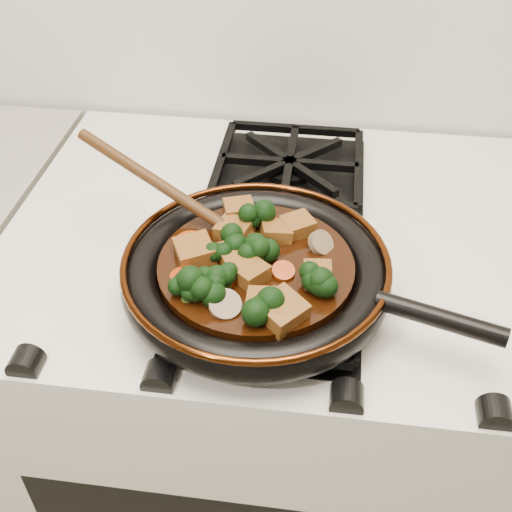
# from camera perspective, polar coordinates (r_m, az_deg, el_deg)

# --- Properties ---
(stove) EXTENTS (0.76, 0.60, 0.90)m
(stove) POSITION_cam_1_polar(r_m,az_deg,el_deg) (1.22, 1.58, -14.48)
(stove) COLOR silver
(stove) RESTS_ON ground
(burner_grate_front) EXTENTS (0.23, 0.23, 0.03)m
(burner_grate_front) POSITION_cam_1_polar(r_m,az_deg,el_deg) (0.78, 1.04, -3.21)
(burner_grate_front) COLOR black
(burner_grate_front) RESTS_ON stove
(burner_grate_back) EXTENTS (0.23, 0.23, 0.03)m
(burner_grate_back) POSITION_cam_1_polar(r_m,az_deg,el_deg) (1.00, 2.98, 7.88)
(burner_grate_back) COLOR black
(burner_grate_back) RESTS_ON stove
(skillet) EXTENTS (0.44, 0.32, 0.05)m
(skillet) POSITION_cam_1_polar(r_m,az_deg,el_deg) (0.76, 0.16, -1.54)
(skillet) COLOR black
(skillet) RESTS_ON burner_grate_front
(braising_sauce) EXTENTS (0.23, 0.23, 0.02)m
(braising_sauce) POSITION_cam_1_polar(r_m,az_deg,el_deg) (0.76, -0.00, -1.21)
(braising_sauce) COLOR black
(braising_sauce) RESTS_ON skillet
(tofu_cube_0) EXTENTS (0.06, 0.06, 0.03)m
(tofu_cube_0) POSITION_cam_1_polar(r_m,az_deg,el_deg) (0.76, -5.49, 0.40)
(tofu_cube_0) COLOR brown
(tofu_cube_0) RESTS_ON braising_sauce
(tofu_cube_1) EXTENTS (0.06, 0.06, 0.03)m
(tofu_cube_1) POSITION_cam_1_polar(r_m,az_deg,el_deg) (0.68, 2.29, -4.91)
(tofu_cube_1) COLOR brown
(tofu_cube_1) RESTS_ON braising_sauce
(tofu_cube_2) EXTENTS (0.04, 0.04, 0.03)m
(tofu_cube_2) POSITION_cam_1_polar(r_m,az_deg,el_deg) (0.78, 1.81, 2.14)
(tofu_cube_2) COLOR brown
(tofu_cube_2) RESTS_ON braising_sauce
(tofu_cube_3) EXTENTS (0.03, 0.04, 0.02)m
(tofu_cube_3) POSITION_cam_1_polar(r_m,az_deg,el_deg) (0.72, 5.50, -1.79)
(tofu_cube_3) COLOR brown
(tofu_cube_3) RESTS_ON braising_sauce
(tofu_cube_4) EXTENTS (0.05, 0.05, 0.02)m
(tofu_cube_4) POSITION_cam_1_polar(r_m,az_deg,el_deg) (0.75, -1.95, 0.06)
(tofu_cube_4) COLOR brown
(tofu_cube_4) RESTS_ON braising_sauce
(tofu_cube_5) EXTENTS (0.05, 0.05, 0.02)m
(tofu_cube_5) POSITION_cam_1_polar(r_m,az_deg,el_deg) (0.72, -0.69, -1.45)
(tofu_cube_5) COLOR brown
(tofu_cube_5) RESTS_ON braising_sauce
(tofu_cube_6) EXTENTS (0.04, 0.04, 0.02)m
(tofu_cube_6) POSITION_cam_1_polar(r_m,az_deg,el_deg) (0.69, 0.82, -4.44)
(tofu_cube_6) COLOR brown
(tofu_cube_6) RESTS_ON braising_sauce
(tofu_cube_7) EXTENTS (0.05, 0.05, 0.02)m
(tofu_cube_7) POSITION_cam_1_polar(r_m,az_deg,el_deg) (0.79, 3.77, 2.70)
(tofu_cube_7) COLOR brown
(tofu_cube_7) RESTS_ON braising_sauce
(tofu_cube_8) EXTENTS (0.05, 0.05, 0.02)m
(tofu_cube_8) POSITION_cam_1_polar(r_m,az_deg,el_deg) (0.82, -1.51, 4.08)
(tofu_cube_8) COLOR brown
(tofu_cube_8) RESTS_ON braising_sauce
(tofu_cube_9) EXTENTS (0.05, 0.05, 0.03)m
(tofu_cube_9) POSITION_cam_1_polar(r_m,az_deg,el_deg) (0.78, -1.93, 2.29)
(tofu_cube_9) COLOR brown
(tofu_cube_9) RESTS_ON braising_sauce
(broccoli_floret_0) EXTENTS (0.08, 0.07, 0.07)m
(broccoli_floret_0) POSITION_cam_1_polar(r_m,az_deg,el_deg) (0.76, -2.67, 0.83)
(broccoli_floret_0) COLOR black
(broccoli_floret_0) RESTS_ON braising_sauce
(broccoli_floret_1) EXTENTS (0.08, 0.09, 0.06)m
(broccoli_floret_1) POSITION_cam_1_polar(r_m,az_deg,el_deg) (0.80, 0.14, 3.43)
(broccoli_floret_1) COLOR black
(broccoli_floret_1) RESTS_ON braising_sauce
(broccoli_floret_2) EXTENTS (0.07, 0.07, 0.06)m
(broccoli_floret_2) POSITION_cam_1_polar(r_m,az_deg,el_deg) (0.71, -2.64, -2.26)
(broccoli_floret_2) COLOR black
(broccoli_floret_2) RESTS_ON braising_sauce
(broccoli_floret_3) EXTENTS (0.07, 0.06, 0.07)m
(broccoli_floret_3) POSITION_cam_1_polar(r_m,az_deg,el_deg) (0.67, 0.86, -5.17)
(broccoli_floret_3) COLOR black
(broccoli_floret_3) RESTS_ON braising_sauce
(broccoli_floret_4) EXTENTS (0.07, 0.08, 0.06)m
(broccoli_floret_4) POSITION_cam_1_polar(r_m,az_deg,el_deg) (0.71, 5.54, -2.56)
(broccoli_floret_4) COLOR black
(broccoli_floret_4) RESTS_ON braising_sauce
(broccoli_floret_5) EXTENTS (0.08, 0.09, 0.08)m
(broccoli_floret_5) POSITION_cam_1_polar(r_m,az_deg,el_deg) (0.70, -6.19, -3.17)
(broccoli_floret_5) COLOR black
(broccoli_floret_5) RESTS_ON braising_sauce
(broccoli_floret_6) EXTENTS (0.08, 0.09, 0.07)m
(broccoli_floret_6) POSITION_cam_1_polar(r_m,az_deg,el_deg) (0.74, 0.24, 0.22)
(broccoli_floret_6) COLOR black
(broccoli_floret_6) RESTS_ON braising_sauce
(broccoli_floret_7) EXTENTS (0.08, 0.08, 0.07)m
(broccoli_floret_7) POSITION_cam_1_polar(r_m,az_deg,el_deg) (0.71, -4.15, -2.93)
(broccoli_floret_7) COLOR black
(broccoli_floret_7) RESTS_ON braising_sauce
(carrot_coin_0) EXTENTS (0.03, 0.03, 0.02)m
(carrot_coin_0) POSITION_cam_1_polar(r_m,az_deg,el_deg) (0.80, 3.96, 2.98)
(carrot_coin_0) COLOR #A62D04
(carrot_coin_0) RESTS_ON braising_sauce
(carrot_coin_1) EXTENTS (0.03, 0.03, 0.02)m
(carrot_coin_1) POSITION_cam_1_polar(r_m,az_deg,el_deg) (0.72, -2.94, -2.00)
(carrot_coin_1) COLOR #A62D04
(carrot_coin_1) RESTS_ON braising_sauce
(carrot_coin_2) EXTENTS (0.03, 0.03, 0.02)m
(carrot_coin_2) POSITION_cam_1_polar(r_m,az_deg,el_deg) (0.73, -6.59, -1.69)
(carrot_coin_2) COLOR #A62D04
(carrot_coin_2) RESTS_ON braising_sauce
(carrot_coin_3) EXTENTS (0.03, 0.03, 0.01)m
(carrot_coin_3) POSITION_cam_1_polar(r_m,az_deg,el_deg) (0.72, -4.16, -2.07)
(carrot_coin_3) COLOR #A62D04
(carrot_coin_3) RESTS_ON braising_sauce
(carrot_coin_4) EXTENTS (0.03, 0.03, 0.01)m
(carrot_coin_4) POSITION_cam_1_polar(r_m,az_deg,el_deg) (0.78, -5.99, 1.58)
(carrot_coin_4) COLOR #A62D04
(carrot_coin_4) RESTS_ON braising_sauce
(carrot_coin_5) EXTENTS (0.03, 0.03, 0.02)m
(carrot_coin_5) POSITION_cam_1_polar(r_m,az_deg,el_deg) (0.73, 2.43, -1.38)
(carrot_coin_5) COLOR #A62D04
(carrot_coin_5) RESTS_ON braising_sauce
(mushroom_slice_0) EXTENTS (0.04, 0.04, 0.03)m
(mushroom_slice_0) POSITION_cam_1_polar(r_m,az_deg,el_deg) (0.69, 3.15, -4.22)
(mushroom_slice_0) COLOR #7B6247
(mushroom_slice_0) RESTS_ON braising_sauce
(mushroom_slice_1) EXTENTS (0.05, 0.05, 0.02)m
(mushroom_slice_1) POSITION_cam_1_polar(r_m,az_deg,el_deg) (0.69, -2.77, -4.35)
(mushroom_slice_1) COLOR #7B6247
(mushroom_slice_1) RESTS_ON braising_sauce
(mushroom_slice_2) EXTENTS (0.04, 0.04, 0.03)m
(mushroom_slice_2) POSITION_cam_1_polar(r_m,az_deg,el_deg) (0.77, 5.78, 1.16)
(mushroom_slice_2) COLOR #7B6247
(mushroom_slice_2) RESTS_ON braising_sauce
(wooden_spoon) EXTENTS (0.15, 0.08, 0.24)m
(wooden_spoon) POSITION_cam_1_polar(r_m,az_deg,el_deg) (0.80, -5.97, 4.68)
(wooden_spoon) COLOR #3F230D
(wooden_spoon) RESTS_ON braising_sauce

